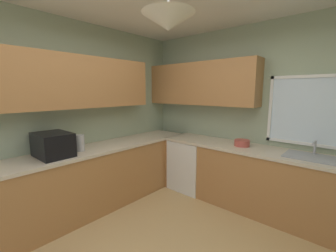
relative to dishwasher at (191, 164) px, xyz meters
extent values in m
cube|color=#9EAD8E|center=(0.87, 0.37, 0.91)|extent=(3.81, 0.06, 2.66)
cube|color=#9EAD8E|center=(-1.00, -1.60, 0.91)|extent=(0.06, 3.99, 2.66)
cube|color=silver|center=(1.74, 0.34, 1.01)|extent=(1.15, 0.02, 0.84)
cube|color=white|center=(1.74, 0.33, 1.44)|extent=(1.23, 0.04, 0.04)
cube|color=white|center=(1.74, 0.33, 0.57)|extent=(1.23, 0.04, 0.04)
cube|color=white|center=(1.15, 0.33, 1.01)|extent=(0.04, 0.04, 0.92)
cube|color=#AD7542|center=(-0.81, -1.80, 1.38)|extent=(0.32, 2.71, 0.70)
cube|color=#AD7542|center=(0.02, 0.18, 1.38)|extent=(1.99, 0.32, 0.70)
cone|color=silver|center=(0.87, -1.60, 1.82)|extent=(0.44, 0.44, 0.14)
cube|color=#AD7542|center=(-0.66, -1.60, 0.00)|extent=(0.62, 3.57, 0.85)
cube|color=beige|center=(-0.66, -1.60, 0.45)|extent=(0.65, 3.60, 0.04)
cube|color=#AD7542|center=(1.08, 0.03, 0.00)|extent=(2.87, 0.62, 0.85)
cube|color=beige|center=(1.08, 0.03, 0.45)|extent=(2.90, 0.65, 0.04)
cube|color=white|center=(0.00, 0.00, 0.00)|extent=(0.60, 0.60, 0.85)
cube|color=black|center=(-0.66, -1.99, 0.61)|extent=(0.48, 0.36, 0.29)
cylinder|color=#B7B7BC|center=(-0.64, -1.65, 0.58)|extent=(0.11, 0.11, 0.22)
cube|color=#9EA0A5|center=(1.74, 0.03, 0.47)|extent=(0.59, 0.40, 0.02)
cylinder|color=#B7B7BC|center=(1.74, 0.19, 0.56)|extent=(0.03, 0.03, 0.18)
cylinder|color=#B7B7BC|center=(1.74, 0.09, 0.64)|extent=(0.02, 0.20, 0.02)
cylinder|color=#B74C42|center=(0.87, 0.03, 0.51)|extent=(0.22, 0.22, 0.09)
camera|label=1|loc=(2.12, -3.02, 1.26)|focal=23.53mm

